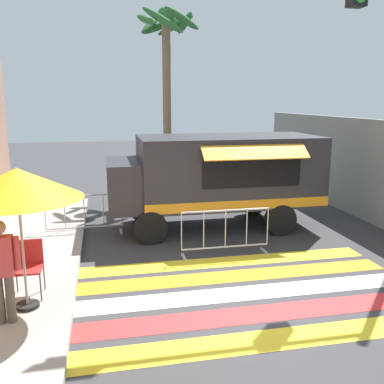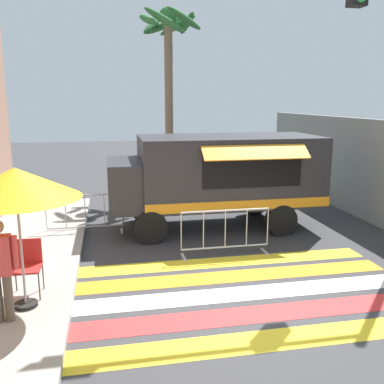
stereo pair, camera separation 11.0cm
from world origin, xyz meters
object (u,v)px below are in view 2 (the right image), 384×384
(patio_umbrella, at_px, (15,184))
(palm_tree, at_px, (169,57))
(folding_chair, at_px, (27,262))
(barricade_side, at_px, (85,215))
(traffic_signal_pole, at_px, (384,45))
(vendor_person, at_px, (0,265))
(food_truck, at_px, (213,173))
(barricade_front, at_px, (225,233))

(patio_umbrella, bearing_deg, palm_tree, 67.44)
(folding_chair, bearing_deg, palm_tree, 79.13)
(barricade_side, relative_size, palm_tree, 0.30)
(traffic_signal_pole, xyz_separation_m, vendor_person, (-7.12, -1.85, -3.41))
(vendor_person, height_order, barricade_side, vendor_person)
(patio_umbrella, distance_m, vendor_person, 1.21)
(food_truck, relative_size, barricade_side, 2.84)
(food_truck, height_order, barricade_side, food_truck)
(palm_tree, bearing_deg, patio_umbrella, -112.56)
(vendor_person, distance_m, barricade_side, 4.69)
(food_truck, distance_m, barricade_side, 3.46)
(patio_umbrella, bearing_deg, folding_chair, 94.14)
(patio_umbrella, distance_m, barricade_front, 4.59)
(folding_chair, xyz_separation_m, vendor_person, (-0.18, -0.93, 0.32))
(food_truck, xyz_separation_m, palm_tree, (-0.52, 4.45, 3.33))
(folding_chair, xyz_separation_m, barricade_side, (0.78, 3.63, -0.19))
(barricade_side, bearing_deg, vendor_person, -101.89)
(palm_tree, bearing_deg, food_truck, -83.36)
(food_truck, distance_m, vendor_person, 6.23)
(patio_umbrella, xyz_separation_m, folding_chair, (-0.04, 0.50, -1.43))
(traffic_signal_pole, xyz_separation_m, palm_tree, (-3.35, 7.10, 0.38))
(folding_chair, height_order, barricade_side, folding_chair)
(traffic_signal_pole, bearing_deg, folding_chair, -172.39)
(folding_chair, relative_size, barricade_front, 0.47)
(traffic_signal_pole, bearing_deg, palm_tree, 115.28)
(vendor_person, bearing_deg, traffic_signal_pole, 13.16)
(food_truck, distance_m, folding_chair, 5.50)
(patio_umbrella, xyz_separation_m, barricade_front, (3.82, 1.97, -1.62))
(patio_umbrella, distance_m, palm_tree, 9.62)
(folding_chair, distance_m, barricade_front, 4.13)
(palm_tree, bearing_deg, barricade_side, -122.53)
(barricade_front, xyz_separation_m, barricade_side, (-3.08, 2.16, -0.00))
(folding_chair, bearing_deg, barricade_side, 91.10)
(patio_umbrella, relative_size, palm_tree, 0.35)
(food_truck, bearing_deg, barricade_front, -96.50)
(vendor_person, height_order, palm_tree, palm_tree)
(traffic_signal_pole, relative_size, folding_chair, 7.00)
(folding_chair, distance_m, barricade_side, 3.72)
(barricade_side, bearing_deg, food_truck, -0.90)
(patio_umbrella, xyz_separation_m, barricade_side, (0.74, 4.14, -1.62))
(food_truck, xyz_separation_m, vendor_person, (-4.28, -4.51, -0.46))
(palm_tree, bearing_deg, barricade_front, -87.58)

